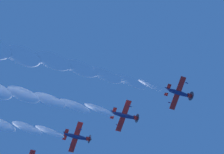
# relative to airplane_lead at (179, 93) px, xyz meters

# --- Properties ---
(airplane_lead) EXTENTS (8.12, 7.58, 3.69)m
(airplane_lead) POSITION_rel_airplane_lead_xyz_m (0.00, 0.00, 0.00)
(airplane_lead) COLOR navy
(airplane_left_wingman) EXTENTS (8.23, 7.56, 3.60)m
(airplane_left_wingman) POSITION_rel_airplane_lead_xyz_m (-7.74, -12.30, -0.37)
(airplane_left_wingman) COLOR navy
(airplane_right_wingman) EXTENTS (8.12, 7.57, 3.77)m
(airplane_right_wingman) POSITION_rel_airplane_lead_xyz_m (-15.60, -23.86, -0.50)
(airplane_right_wingman) COLOR navy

